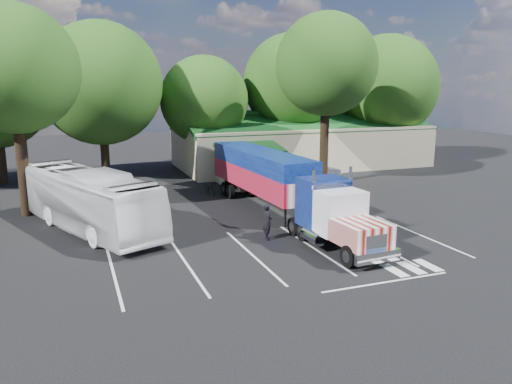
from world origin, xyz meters
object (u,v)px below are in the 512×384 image
object	(u,v)px
semi_truck	(277,180)
bicycle	(210,188)
silver_sedan	(317,171)
tour_bus	(88,200)
woman	(267,222)

from	to	relation	value
semi_truck	bicycle	bearing A→B (deg)	103.36
bicycle	silver_sedan	size ratio (longest dim) A/B	0.43
tour_bus	bicycle	bearing A→B (deg)	14.72
semi_truck	bicycle	world-z (taller)	semi_truck
semi_truck	woman	xyz separation A→B (m)	(-2.36, -4.35, -1.26)
tour_bus	silver_sedan	xyz separation A→B (m)	(19.00, 9.20, -1.02)
bicycle	tour_bus	size ratio (longest dim) A/B	0.15
tour_bus	semi_truck	bearing A→B (deg)	-26.77
woman	bicycle	size ratio (longest dim) A/B	1.07
semi_truck	tour_bus	xyz separation A→B (m)	(-10.96, 0.81, -0.52)
semi_truck	woman	distance (m)	5.11
woman	silver_sedan	size ratio (longest dim) A/B	0.46
woman	bicycle	bearing A→B (deg)	7.42
tour_bus	silver_sedan	size ratio (longest dim) A/B	2.94
tour_bus	silver_sedan	world-z (taller)	tour_bus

